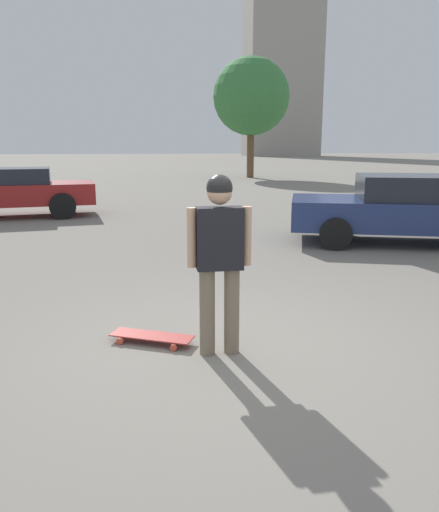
{
  "coord_description": "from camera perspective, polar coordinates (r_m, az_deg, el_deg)",
  "views": [
    {
      "loc": [
        -4.37,
        0.72,
        1.93
      ],
      "look_at": [
        0.0,
        0.0,
        0.95
      ],
      "focal_mm": 35.0,
      "sensor_mm": 36.0,
      "label": 1
    }
  ],
  "objects": [
    {
      "name": "person",
      "position": [
        4.52,
        0.0,
        0.6
      ],
      "size": [
        0.23,
        0.59,
        1.68
      ],
      "rotation": [
        0.0,
        0.0,
        -1.58
      ],
      "color": "#7A6B56",
      "rests_on": "ground_plane"
    },
    {
      "name": "car_parked_near",
      "position": [
        10.65,
        20.43,
        5.16
      ],
      "size": [
        3.19,
        4.77,
        1.35
      ],
      "rotation": [
        0.0,
        0.0,
        1.25
      ],
      "color": "navy",
      "rests_on": "ground_plane"
    },
    {
      "name": "tree_distant",
      "position": [
        30.78,
        3.64,
        17.71
      ],
      "size": [
        4.5,
        4.5,
        6.97
      ],
      "color": "brown",
      "rests_on": "ground_plane"
    },
    {
      "name": "ground_plane",
      "position": [
        4.83,
        0.0,
        -11.01
      ],
      "size": [
        220.0,
        220.0,
        0.0
      ],
      "primitive_type": "plane",
      "color": "gray"
    },
    {
      "name": "building_block_distant",
      "position": [
        94.24,
        7.16,
        21.4
      ],
      "size": [
        8.62,
        12.5,
        33.08
      ],
      "color": "#9E998E",
      "rests_on": "ground_plane"
    },
    {
      "name": "skateboard",
      "position": [
        5.08,
        -7.74,
        -9.09
      ],
      "size": [
        0.58,
        0.86,
        0.08
      ],
      "rotation": [
        0.0,
        0.0,
        1.12
      ],
      "color": "#A5332D",
      "rests_on": "ground_plane"
    },
    {
      "name": "car_parked_far",
      "position": [
        14.8,
        -23.07,
        6.87
      ],
      "size": [
        2.44,
        4.8,
        1.32
      ],
      "rotation": [
        0.0,
        0.0,
        1.72
      ],
      "color": "maroon",
      "rests_on": "ground_plane"
    }
  ]
}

